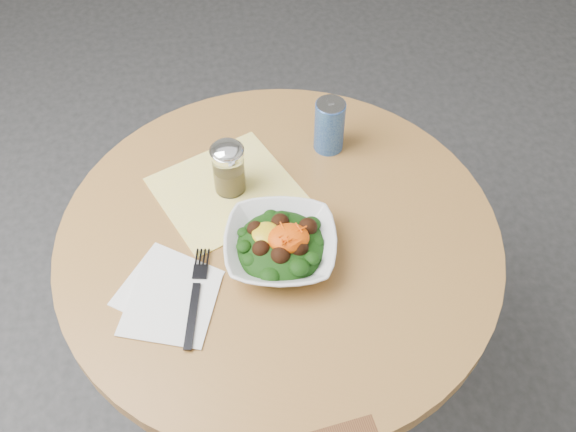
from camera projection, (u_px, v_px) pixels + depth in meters
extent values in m
plane|color=#2C2C2F|center=(282.00, 390.00, 1.88)|extent=(6.00, 6.00, 0.00)
cylinder|color=black|center=(282.00, 387.00, 1.87)|extent=(0.52, 0.52, 0.03)
cylinder|color=black|center=(281.00, 330.00, 1.60)|extent=(0.10, 0.10, 0.71)
cylinder|color=#AA6F3D|center=(279.00, 239.00, 1.31)|extent=(0.90, 0.90, 0.04)
cube|color=yellow|center=(226.00, 190.00, 1.37)|extent=(0.35, 0.34, 0.00)
cube|color=white|center=(167.00, 288.00, 1.21)|extent=(0.22, 0.22, 0.00)
cube|color=white|center=(170.00, 304.00, 1.19)|extent=(0.20, 0.20, 0.00)
imported|color=silver|center=(280.00, 246.00, 1.24)|extent=(0.25, 0.25, 0.05)
ellipsoid|color=black|center=(280.00, 247.00, 1.24)|extent=(0.18, 0.18, 0.06)
ellipsoid|color=gold|center=(266.00, 233.00, 1.23)|extent=(0.06, 0.06, 0.02)
ellipsoid|color=#F35E05|center=(289.00, 238.00, 1.22)|extent=(0.08, 0.07, 0.04)
cube|color=black|center=(192.00, 316.00, 1.17)|extent=(0.04, 0.14, 0.00)
cube|color=black|center=(201.00, 265.00, 1.24)|extent=(0.04, 0.08, 0.00)
cylinder|color=silver|center=(229.00, 171.00, 1.33)|extent=(0.07, 0.07, 0.10)
cylinder|color=#9B7D48|center=(230.00, 178.00, 1.35)|extent=(0.06, 0.06, 0.06)
cylinder|color=silver|center=(227.00, 152.00, 1.29)|extent=(0.07, 0.07, 0.01)
ellipsoid|color=silver|center=(227.00, 150.00, 1.28)|extent=(0.07, 0.07, 0.03)
cylinder|color=navy|center=(329.00, 126.00, 1.41)|extent=(0.07, 0.07, 0.12)
cylinder|color=#B4B4BB|center=(331.00, 104.00, 1.36)|extent=(0.06, 0.06, 0.00)
cube|color=#B4B4BB|center=(330.00, 101.00, 1.36)|extent=(0.01, 0.02, 0.00)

